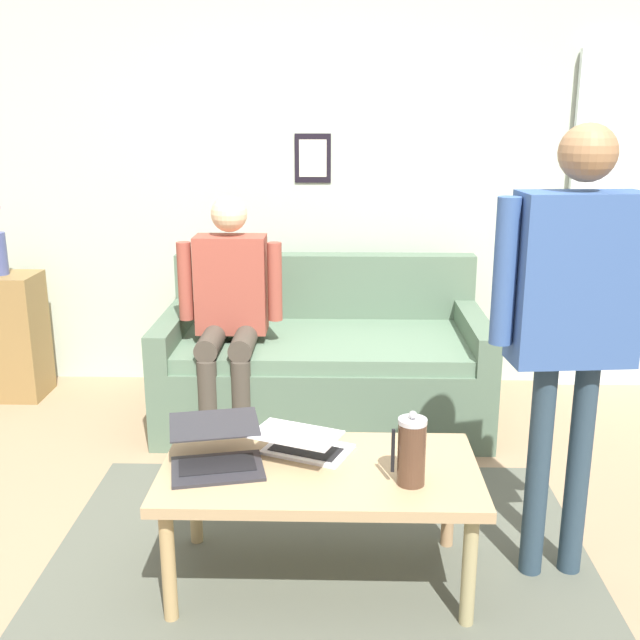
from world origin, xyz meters
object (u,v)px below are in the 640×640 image
at_px(person_standing, 574,301).
at_px(laptop_center, 216,453).
at_px(coffee_table, 320,480).
at_px(laptop_left, 304,444).
at_px(couch, 324,366).
at_px(french_press, 411,451).
at_px(side_shelf, 7,336).
at_px(interior_door, 634,226).
at_px(person_seated, 230,303).

bearing_deg(person_standing, laptop_center, 3.11).
height_order(coffee_table, laptop_left, laptop_left).
relative_size(couch, french_press, 6.65).
bearing_deg(person_standing, french_press, 18.91).
relative_size(laptop_center, side_shelf, 0.54).
bearing_deg(laptop_center, french_press, 169.73).
distance_m(interior_door, laptop_left, 2.86).
bearing_deg(laptop_center, coffee_table, 178.37).
height_order(laptop_left, laptop_center, laptop_center).
height_order(laptop_center, french_press, french_press).
height_order(interior_door, laptop_left, interior_door).
height_order(couch, laptop_left, couch).
relative_size(coffee_table, person_standing, 0.69).
bearing_deg(laptop_center, couch, -102.81).
distance_m(french_press, side_shelf, 3.00).
xyz_separation_m(coffee_table, person_standing, (-0.88, -0.08, 0.65)).
bearing_deg(person_standing, side_shelf, -32.07).
distance_m(laptop_center, person_standing, 1.37).
bearing_deg(laptop_left, coffee_table, 122.40).
height_order(laptop_left, side_shelf, side_shelf).
distance_m(couch, side_shelf, 1.95).
relative_size(interior_door, person_seated, 1.60).
bearing_deg(laptop_center, person_standing, -176.89).
height_order(laptop_left, person_standing, person_standing).
bearing_deg(french_press, laptop_left, -29.48).
bearing_deg(person_standing, coffee_table, 5.13).
relative_size(laptop_left, person_seated, 0.31).
height_order(side_shelf, person_standing, person_standing).
xyz_separation_m(couch, laptop_left, (0.04, 1.47, 0.20)).
distance_m(coffee_table, side_shelf, 2.69).
relative_size(coffee_table, laptop_left, 2.86).
xyz_separation_m(person_standing, person_seated, (1.39, -1.27, -0.34)).
bearing_deg(interior_door, french_press, 55.58).
distance_m(couch, french_press, 1.74).
distance_m(side_shelf, person_seated, 1.57).
distance_m(laptop_center, person_seated, 1.36).
distance_m(couch, person_seated, 0.69).
bearing_deg(laptop_left, interior_door, -133.25).
relative_size(couch, laptop_left, 4.44).
height_order(laptop_center, side_shelf, side_shelf).
height_order(interior_door, laptop_center, interior_door).
height_order(couch, french_press, couch).
relative_size(interior_door, person_standing, 1.23).
distance_m(interior_door, person_standing, 2.30).
bearing_deg(laptop_center, person_seated, -84.25).
relative_size(laptop_center, french_press, 1.55).
relative_size(couch, person_seated, 1.39).
height_order(coffee_table, side_shelf, side_shelf).
bearing_deg(side_shelf, coffee_table, 136.50).
distance_m(laptop_left, laptop_center, 0.32).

